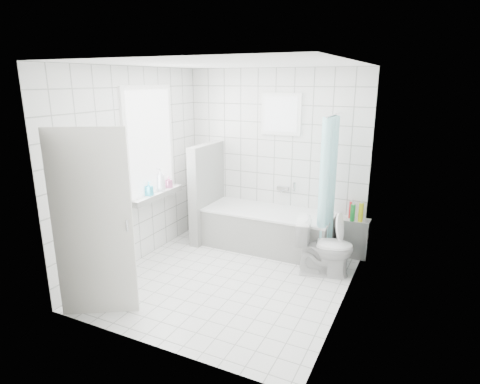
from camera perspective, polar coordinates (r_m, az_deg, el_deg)
The scene contains 19 objects.
ground at distance 5.20m, azimuth -1.49°, elevation -12.20°, with size 3.00×3.00×0.00m, color white.
ceiling at distance 4.60m, azimuth -1.73°, elevation 17.79°, with size 3.00×3.00×0.00m, color white.
wall_back at distance 6.07m, azimuth 4.90°, elevation 4.90°, with size 2.80×0.02×2.60m, color white.
wall_front at distance 3.52m, azimuth -12.85°, elevation -3.47°, with size 2.80×0.02×2.60m, color white.
wall_left at distance 5.50m, azimuth -14.71°, elevation 3.30°, with size 0.02×3.00×2.60m, color white.
wall_right at distance 4.30m, azimuth 15.25°, elevation -0.15°, with size 0.02×3.00×2.60m, color white.
window_left at distance 5.65m, azimuth -12.61°, elevation 6.85°, with size 0.01×0.90×1.40m, color white.
window_back at distance 5.91m, azimuth 5.81°, elevation 10.94°, with size 0.50×0.01×0.50m, color white.
window_sill at distance 5.78m, azimuth -11.82°, elevation -0.44°, with size 0.18×1.02×0.08m, color white.
door at distance 4.36m, azimuth -20.19°, elevation -4.46°, with size 0.04×0.80×2.00m, color silver.
bathtub at distance 5.99m, azimuth 4.01°, elevation -5.30°, with size 1.88×0.77×0.58m.
partition_wall at distance 6.22m, azimuth -4.72°, elevation -0.05°, with size 0.15×0.85×1.50m, color white.
tiled_ledge at distance 5.93m, azimuth 15.90°, elevation -6.26°, with size 0.40×0.24×0.55m, color white.
toilet at distance 5.27m, azimuth 11.90°, elevation -7.67°, with size 0.41×0.73×0.74m, color white.
curtain_rod at distance 5.33m, azimuth 13.25°, elevation 10.64°, with size 0.02×0.02×0.80m, color silver.
shower_curtain at distance 5.35m, azimuth 12.35°, elevation 0.92°, with size 0.14×0.48×1.78m, color #46CCCF, non-canonical shape.
tub_faucet at distance 6.08m, azimuth 6.15°, elevation 0.53°, with size 0.18×0.06×0.06m, color silver.
sill_bottles at distance 5.78m, azimuth -11.36°, elevation 1.46°, with size 0.16×0.56×0.33m.
ledge_bottles at distance 5.76m, azimuth 16.05°, elevation -2.71°, with size 0.21×0.18×0.26m.
Camera 1 is at (2.11, -4.08, 2.43)m, focal length 30.00 mm.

